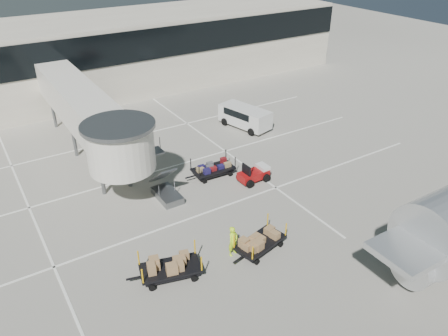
{
  "coord_description": "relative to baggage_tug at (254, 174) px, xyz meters",
  "views": [
    {
      "loc": [
        -11.84,
        -19.14,
        17.17
      ],
      "look_at": [
        2.46,
        3.57,
        2.0
      ],
      "focal_mm": 35.0,
      "sensor_mm": 36.0,
      "label": 1
    }
  ],
  "objects": [
    {
      "name": "ground",
      "position": [
        -5.23,
        -3.7,
        -0.57
      ],
      "size": [
        140.0,
        140.0,
        0.0
      ],
      "primitive_type": "plane",
      "color": "#B9B5A5",
      "rests_on": "ground"
    },
    {
      "name": "lane_markings",
      "position": [
        -5.9,
        5.63,
        -0.56
      ],
      "size": [
        40.0,
        30.0,
        0.02
      ],
      "color": "white",
      "rests_on": "ground"
    },
    {
      "name": "terminal",
      "position": [
        -5.58,
        26.24,
        3.54
      ],
      "size": [
        64.0,
        12.11,
        15.2
      ],
      "color": "silver",
      "rests_on": "ground"
    },
    {
      "name": "jet_bridge",
      "position": [
        -9.2,
        8.56,
        3.72
      ],
      "size": [
        5.7,
        20.4,
        6.03
      ],
      "color": "white",
      "rests_on": "ground"
    },
    {
      "name": "baggage_tug",
      "position": [
        0.0,
        0.0,
        0.0
      ],
      "size": [
        2.42,
        1.57,
        1.56
      ],
      "rotation": [
        0.0,
        0.0,
        0.03
      ],
      "color": "maroon",
      "rests_on": "ground"
    },
    {
      "name": "suitcase_cart",
      "position": [
        -2.26,
        2.32,
        -0.01
      ],
      "size": [
        4.0,
        1.78,
        1.55
      ],
      "rotation": [
        0.0,
        0.0,
        -0.05
      ],
      "color": "black",
      "rests_on": "ground"
    },
    {
      "name": "box_cart_near",
      "position": [
        -4.44,
        -6.81,
        0.04
      ],
      "size": [
        3.97,
        2.25,
        1.52
      ],
      "rotation": [
        0.0,
        0.0,
        0.23
      ],
      "color": "black",
      "rests_on": "ground"
    },
    {
      "name": "box_cart_far",
      "position": [
        -9.79,
        -5.95,
        0.06
      ],
      "size": [
        4.17,
        2.44,
        1.6
      ],
      "rotation": [
        0.0,
        0.0,
        -0.26
      ],
      "color": "black",
      "rests_on": "ground"
    },
    {
      "name": "ground_worker",
      "position": [
        -5.97,
        -6.18,
        0.4
      ],
      "size": [
        0.81,
        0.66,
        1.94
      ],
      "primitive_type": "imported",
      "rotation": [
        0.0,
        0.0,
        0.31
      ],
      "color": "#BFF619",
      "rests_on": "ground"
    },
    {
      "name": "minivan",
      "position": [
        5.03,
        8.72,
        0.59
      ],
      "size": [
        3.23,
        5.45,
        1.94
      ],
      "rotation": [
        0.0,
        0.0,
        0.24
      ],
      "color": "silver",
      "rests_on": "ground"
    }
  ]
}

